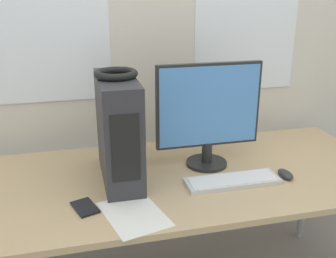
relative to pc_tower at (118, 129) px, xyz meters
name	(u,v)px	position (x,y,z in m)	size (l,w,h in m)	color
wall_back	(152,31)	(0.27, 0.53, 0.37)	(8.00, 0.07, 2.70)	beige
desk	(178,183)	(0.27, -0.04, -0.28)	(2.06, 0.88, 0.75)	tan
pc_tower	(118,129)	(0.00, 0.00, 0.00)	(0.16, 0.46, 0.47)	#2D2D33
headphones	(116,74)	(0.00, 0.00, 0.25)	(0.19, 0.19, 0.03)	black
monitor_main	(208,112)	(0.43, 0.03, 0.04)	(0.51, 0.20, 0.51)	black
keyboard	(232,181)	(0.48, -0.18, -0.23)	(0.43, 0.14, 0.02)	silver
mouse	(285,174)	(0.75, -0.19, -0.22)	(0.05, 0.10, 0.03)	#2D2D2D
cell_phone	(85,207)	(-0.17, -0.24, -0.23)	(0.12, 0.15, 0.01)	black
paper_sheet_left	(134,214)	(0.01, -0.33, -0.24)	(0.28, 0.34, 0.00)	white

